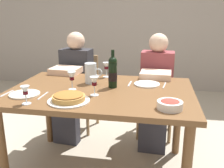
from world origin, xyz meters
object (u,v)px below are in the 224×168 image
water_pitcher (91,74)px  wine_glass_right_diner (106,67)px  baked_tart (69,98)px  chair_right (156,91)px  dining_table (101,100)px  diner_right (156,87)px  wine_bottle (113,72)px  wine_glass_spare (25,91)px  salad_bowl (170,104)px  wine_glass_centre (94,82)px  dinner_plate_left_setting (25,94)px  chair_left (81,87)px  dinner_plate_right_setting (147,84)px  diner_left (73,82)px  wine_glass_left_diner (72,77)px

water_pitcher → wine_glass_right_diner: 0.25m
baked_tart → chair_right: (0.62, 1.18, -0.29)m
dining_table → diner_right: (0.44, 0.63, -0.05)m
wine_glass_right_diner → chair_right: 0.76m
wine_bottle → chair_right: size_ratio=0.36×
water_pitcher → wine_glass_spare: 0.66m
salad_bowl → chair_right: 1.24m
wine_glass_spare → diner_right: bearing=49.8°
wine_glass_centre → wine_glass_right_diner: bearing=92.1°
wine_glass_spare → dinner_plate_left_setting: wine_glass_spare is taller
wine_glass_right_diner → wine_glass_centre: size_ratio=0.99×
wine_glass_spare → baked_tart: bearing=20.0°
chair_left → baked_tart: bearing=108.7°
salad_bowl → diner_right: (-0.10, 0.96, -0.18)m
wine_glass_centre → dinner_plate_right_setting: wine_glass_centre is taller
dinner_plate_left_setting → dinner_plate_right_setting: bearing=26.0°
chair_left → diner_right: (0.89, -0.25, 0.12)m
water_pitcher → dinner_plate_left_setting: 0.59m
salad_bowl → diner_left: diner_left is taller
wine_bottle → dinner_plate_right_setting: size_ratio=1.42×
wine_glass_centre → wine_glass_spare: (-0.42, -0.26, -0.01)m
wine_glass_spare → chair_right: size_ratio=0.15×
diner_right → wine_glass_right_diner: bearing=27.5°
wine_glass_left_diner → dinner_plate_right_setting: wine_glass_left_diner is taller
wine_glass_left_diner → chair_left: size_ratio=0.17×
diner_left → dining_table: bearing=131.0°
wine_glass_left_diner → dinner_plate_right_setting: (0.60, 0.25, -0.10)m
wine_bottle → baked_tart: size_ratio=1.05×
dinner_plate_right_setting → diner_right: size_ratio=0.19×
water_pitcher → chair_left: (-0.31, 0.71, -0.34)m
chair_right → wine_bottle: bearing=67.4°
chair_right → salad_bowl: bearing=96.7°
wine_glass_spare → chair_left: 1.34m
baked_tart → chair_left: size_ratio=0.35×
dining_table → water_pitcher: (-0.13, 0.18, 0.17)m
wine_glass_left_diner → wine_glass_spare: 0.42m
dinner_plate_left_setting → wine_bottle: bearing=26.7°
dining_table → chair_left: 1.00m
baked_tart → wine_glass_right_diner: wine_glass_right_diner is taller
wine_bottle → dinner_plate_left_setting: bearing=-153.3°
dining_table → wine_glass_right_diner: (-0.03, 0.41, 0.20)m
wine_glass_left_diner → dining_table: bearing=9.9°
wine_glass_right_diner → dinner_plate_left_setting: bearing=-128.5°
wine_glass_centre → chair_left: wine_glass_centre is taller
wine_glass_right_diner → wine_glass_spare: size_ratio=1.11×
salad_bowl → chair_right: size_ratio=0.19×
wine_glass_centre → wine_glass_spare: bearing=-148.0°
wine_glass_left_diner → dinner_plate_right_setting: size_ratio=0.68×
wine_glass_right_diner → diner_left: bearing=150.7°
dinner_plate_left_setting → diner_left: size_ratio=0.20×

